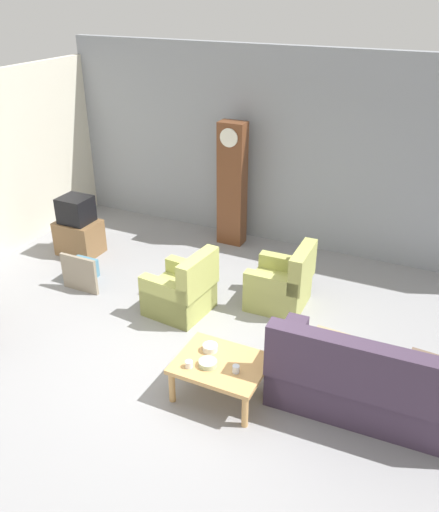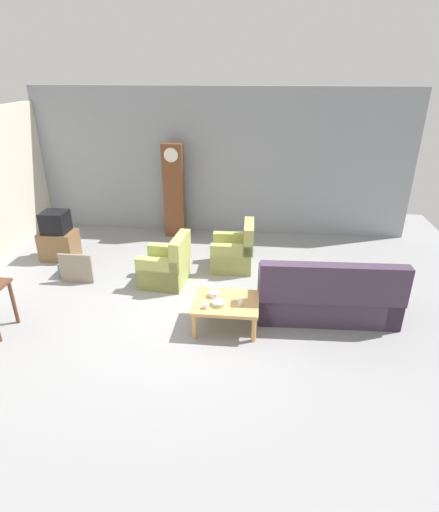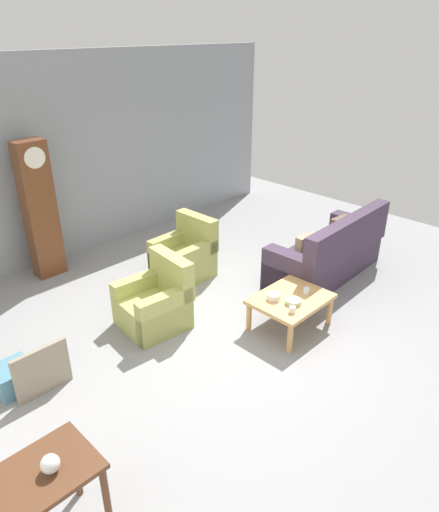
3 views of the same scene
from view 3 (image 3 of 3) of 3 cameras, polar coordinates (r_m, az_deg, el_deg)
The scene contains 15 objects.
ground_plane at distance 6.08m, azimuth 2.45°, elevation -8.91°, with size 10.40×10.40×0.00m, color gray.
garage_door_wall at distance 8.07m, azimuth -16.90°, elevation 11.57°, with size 8.40×0.16×3.20m, color gray.
couch_floral at distance 7.33m, azimuth 13.17°, elevation 0.13°, with size 2.13×0.95×1.04m.
armchair_olive_near at distance 6.06m, azimuth -7.83°, elevation -5.83°, with size 0.86×0.83×0.92m.
armchair_olive_far at distance 7.20m, azimuth -4.23°, elevation -0.14°, with size 0.81×0.78×0.92m.
coffee_table_wood at distance 5.99m, azimuth 8.69°, elevation -5.52°, with size 0.96×0.76×0.43m.
console_table_dark at distance 3.78m, azimuth -24.85°, elevation -26.23°, with size 1.30×0.56×0.75m.
grandfather_clock at distance 7.42m, azimuth -21.11°, elevation 5.21°, with size 0.44×0.30×2.09m.
framed_picture_leaning at distance 5.34m, azimuth -20.86°, elevation -12.98°, with size 0.60×0.05×0.55m, color gray.
storage_box_blue at distance 5.58m, azimuth -23.87°, elevation -13.43°, with size 0.39×0.38×0.29m, color teal.
glass_dome_cloche at distance 3.68m, azimuth -19.99°, elevation -22.77°, with size 0.13×0.13×0.13m, color silver.
cup_white_porcelain at distance 5.65m, azimuth 8.89°, elevation -6.49°, with size 0.08×0.08×0.07m, color white.
cup_blue_rimmed at distance 6.05m, azimuth 10.58°, elevation -4.18°, with size 0.08×0.08×0.08m, color silver.
bowl_white_stacked at distance 5.87m, azimuth 6.63°, elevation -4.94°, with size 0.16×0.16×0.08m, color white.
bowl_shallow_green at distance 5.82m, azimuth 9.01°, elevation -5.51°, with size 0.20×0.20×0.06m, color #B2C69E.
Camera 3 is at (-3.70, -3.31, 3.51)m, focal length 32.73 mm.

